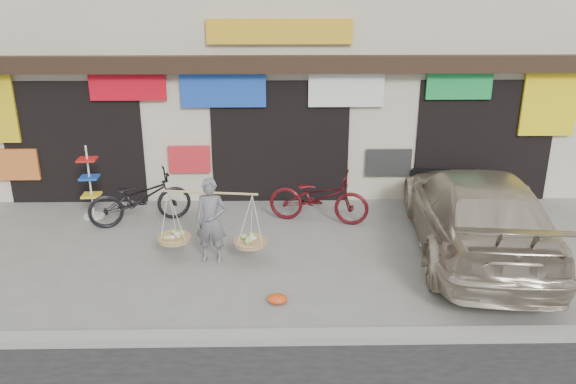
{
  "coord_description": "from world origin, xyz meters",
  "views": [
    {
      "loc": [
        -0.07,
        -8.47,
        4.42
      ],
      "look_at": [
        0.12,
        0.9,
        1.11
      ],
      "focal_mm": 35.0,
      "sensor_mm": 36.0,
      "label": 1
    }
  ],
  "objects_px": {
    "street_vendor": "(211,224)",
    "bike_2": "(319,197)",
    "display_rack": "(91,189)",
    "bike_0": "(140,198)",
    "suv": "(475,211)"
  },
  "relations": [
    {
      "from": "suv",
      "to": "bike_2",
      "type": "bearing_deg",
      "value": -20.97
    },
    {
      "from": "street_vendor",
      "to": "bike_2",
      "type": "bearing_deg",
      "value": 49.24
    },
    {
      "from": "street_vendor",
      "to": "suv",
      "type": "relative_size",
      "value": 0.35
    },
    {
      "from": "street_vendor",
      "to": "bike_2",
      "type": "relative_size",
      "value": 0.93
    },
    {
      "from": "bike_2",
      "to": "display_rack",
      "type": "height_order",
      "value": "display_rack"
    },
    {
      "from": "street_vendor",
      "to": "suv",
      "type": "bearing_deg",
      "value": 11.82
    },
    {
      "from": "street_vendor",
      "to": "suv",
      "type": "height_order",
      "value": "suv"
    },
    {
      "from": "street_vendor",
      "to": "display_rack",
      "type": "bearing_deg",
      "value": 149.84
    },
    {
      "from": "display_rack",
      "to": "bike_2",
      "type": "bearing_deg",
      "value": -4.37
    },
    {
      "from": "bike_0",
      "to": "display_rack",
      "type": "relative_size",
      "value": 1.33
    },
    {
      "from": "suv",
      "to": "street_vendor",
      "type": "bearing_deg",
      "value": 10.81
    },
    {
      "from": "street_vendor",
      "to": "bike_2",
      "type": "distance_m",
      "value": 2.65
    },
    {
      "from": "bike_0",
      "to": "suv",
      "type": "bearing_deg",
      "value": -123.82
    },
    {
      "from": "street_vendor",
      "to": "bike_0",
      "type": "height_order",
      "value": "street_vendor"
    },
    {
      "from": "street_vendor",
      "to": "display_rack",
      "type": "relative_size",
      "value": 1.23
    }
  ]
}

